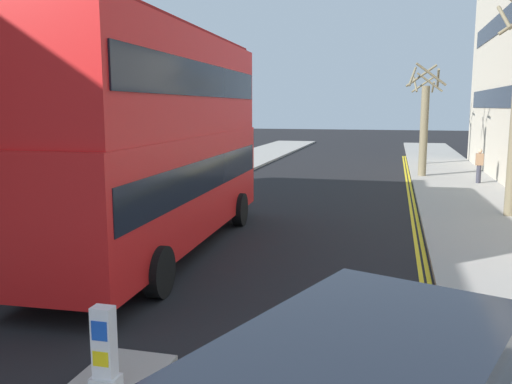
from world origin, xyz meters
TOP-DOWN VIEW (x-y plane):
  - sidewalk_right at (6.50, 16.00)m, footprint 4.00×80.00m
  - sidewalk_left at (-6.50, 16.00)m, footprint 4.00×80.00m
  - kerb_line_outer at (4.40, 14.00)m, footprint 0.10×56.00m
  - kerb_line_inner at (4.24, 14.00)m, footprint 0.10×56.00m
  - keep_left_bollard at (0.00, 4.99)m, footprint 0.36×0.28m
  - double_decker_bus_away at (-2.24, 11.87)m, footprint 3.10×10.89m
  - pedestrian_far at (7.52, 26.50)m, footprint 0.34×0.22m
  - street_tree_near at (5.35, 35.14)m, footprint 1.86×1.92m
  - street_tree_distant at (5.02, 28.73)m, footprint 1.99×2.05m

SIDE VIEW (x-z plane):
  - kerb_line_outer at x=4.40m, z-range 0.00..0.01m
  - kerb_line_inner at x=4.24m, z-range 0.00..0.01m
  - sidewalk_right at x=6.50m, z-range 0.00..0.14m
  - sidewalk_left at x=-6.50m, z-range 0.00..0.14m
  - keep_left_bollard at x=0.00m, z-range 0.05..1.16m
  - pedestrian_far at x=7.52m, z-range 0.18..1.80m
  - street_tree_distant at x=5.02m, z-range -0.12..5.70m
  - street_tree_near at x=5.35m, z-range 0.07..5.75m
  - double_decker_bus_away at x=-2.24m, z-range 0.21..5.85m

